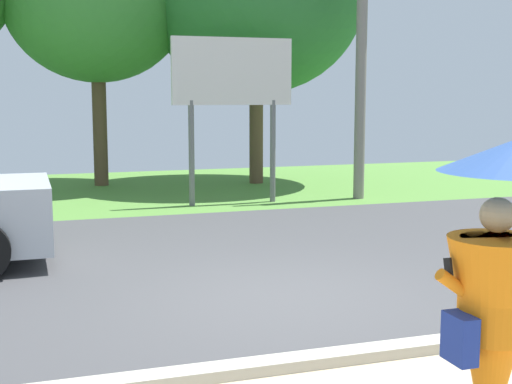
{
  "coord_description": "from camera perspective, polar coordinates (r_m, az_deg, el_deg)",
  "views": [
    {
      "loc": [
        -2.79,
        -7.41,
        2.32
      ],
      "look_at": [
        -0.02,
        1.0,
        1.1
      ],
      "focal_mm": 49.72,
      "sensor_mm": 36.0,
      "label": 1
    }
  ],
  "objects": [
    {
      "name": "ground_plane",
      "position": [
        10.98,
        -3.07,
        -4.62
      ],
      "size": [
        40.0,
        22.0,
        0.2
      ],
      "color": "#424244"
    },
    {
      "name": "monk_pedestrian",
      "position": [
        4.71,
        19.03,
        -7.38
      ],
      "size": [
        1.1,
        1.04,
        2.13
      ],
      "rotation": [
        0.0,
        0.0,
        0.23
      ],
      "color": "orange",
      "rests_on": "ground_plane"
    },
    {
      "name": "utility_pole",
      "position": [
        15.98,
        8.47,
        11.1
      ],
      "size": [
        1.8,
        0.24,
        6.16
      ],
      "color": "gray",
      "rests_on": "ground_plane"
    },
    {
      "name": "roadside_billboard",
      "position": [
        15.03,
        -1.89,
        8.72
      ],
      "size": [
        2.6,
        0.12,
        3.5
      ],
      "color": "slate",
      "rests_on": "ground_plane"
    }
  ]
}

